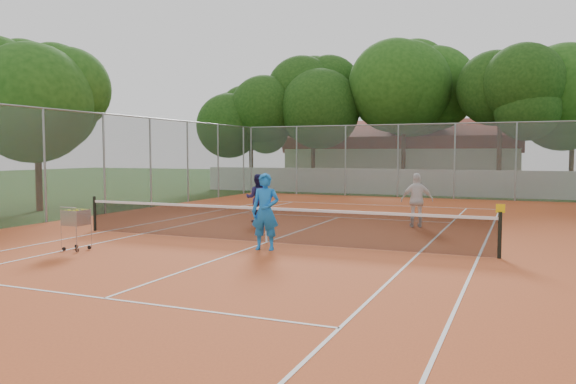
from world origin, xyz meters
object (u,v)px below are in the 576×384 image
at_px(tennis_net, 267,225).
at_px(clubhouse, 405,156).
at_px(player_far_right, 417,200).
at_px(player_near, 265,212).
at_px(player_far_left, 258,198).
at_px(ball_hopper, 76,228).

distance_m(tennis_net, clubhouse, 29.12).
bearing_deg(player_far_right, tennis_net, 39.13).
bearing_deg(player_near, player_far_right, 54.94).
bearing_deg(player_far_right, player_far_left, -8.99).
bearing_deg(ball_hopper, player_far_right, 25.37).
distance_m(clubhouse, player_far_right, 24.80).
bearing_deg(clubhouse, player_far_right, -77.88).
xyz_separation_m(player_far_left, player_far_right, (5.43, 0.77, 0.04)).
height_order(player_far_left, player_far_right, player_far_right).
height_order(tennis_net, clubhouse, clubhouse).
height_order(clubhouse, player_far_right, clubhouse).
xyz_separation_m(tennis_net, player_far_right, (3.20, 4.78, 0.40)).
bearing_deg(clubhouse, tennis_net, -86.05).
xyz_separation_m(clubhouse, player_far_right, (5.20, -24.22, -1.29)).
height_order(clubhouse, ball_hopper, clubhouse).
xyz_separation_m(tennis_net, ball_hopper, (-3.83, -2.99, 0.07)).
bearing_deg(ball_hopper, clubhouse, 64.22).
bearing_deg(player_near, player_far_left, 108.02).
relative_size(tennis_net, player_far_left, 7.03).
bearing_deg(player_far_left, tennis_net, 98.07).
xyz_separation_m(clubhouse, ball_hopper, (-1.83, -31.99, -1.62)).
distance_m(clubhouse, player_near, 30.18).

